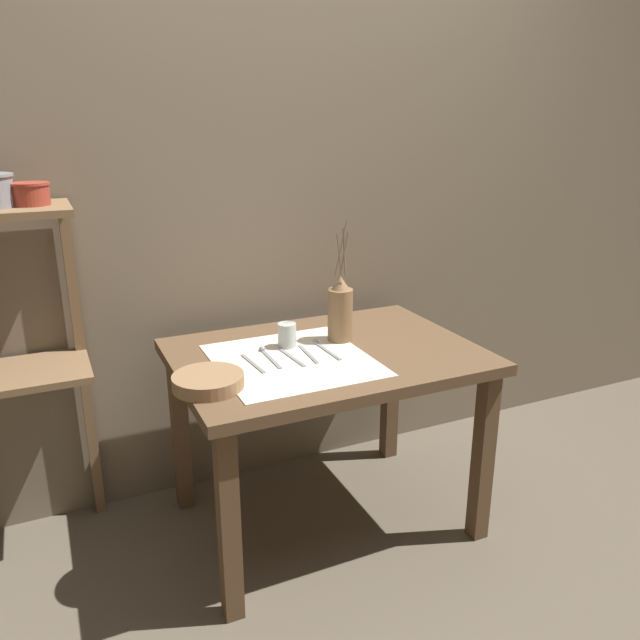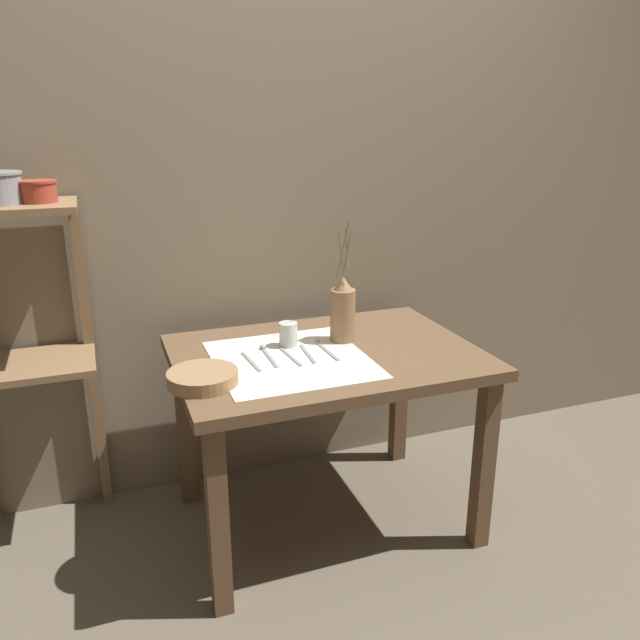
% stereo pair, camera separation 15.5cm
% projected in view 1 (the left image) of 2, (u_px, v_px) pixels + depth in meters
% --- Properties ---
extents(ground_plane, '(12.00, 12.00, 0.00)m').
position_uv_depth(ground_plane, '(325.00, 519.00, 2.43)').
color(ground_plane, brown).
extents(stone_wall_back, '(7.00, 0.06, 2.40)m').
position_uv_depth(stone_wall_back, '(274.00, 194.00, 2.49)').
color(stone_wall_back, '#7A6B56').
rests_on(stone_wall_back, ground_plane).
extents(wooden_table, '(1.07, 0.77, 0.70)m').
position_uv_depth(wooden_table, '(326.00, 377.00, 2.25)').
color(wooden_table, brown).
rests_on(wooden_table, ground_plane).
extents(wooden_shelf_unit, '(0.45, 0.31, 1.23)m').
position_uv_depth(wooden_shelf_unit, '(11.00, 324.00, 2.06)').
color(wooden_shelf_unit, brown).
rests_on(wooden_shelf_unit, ground_plane).
extents(linen_cloth, '(0.51, 0.54, 0.00)m').
position_uv_depth(linen_cloth, '(293.00, 360.00, 2.13)').
color(linen_cloth, beige).
rests_on(linen_cloth, wooden_table).
extents(pitcher_with_flowers, '(0.09, 0.09, 0.45)m').
position_uv_depth(pitcher_with_flowers, '(340.00, 311.00, 2.29)').
color(pitcher_with_flowers, olive).
rests_on(pitcher_with_flowers, wooden_table).
extents(wooden_bowl, '(0.22, 0.22, 0.04)m').
position_uv_depth(wooden_bowl, '(208.00, 381.00, 1.91)').
color(wooden_bowl, '#8E6B47').
rests_on(wooden_bowl, wooden_table).
extents(glass_tumbler_near, '(0.07, 0.07, 0.09)m').
position_uv_depth(glass_tumbler_near, '(287.00, 335.00, 2.24)').
color(glass_tumbler_near, '#B7C1BC').
rests_on(glass_tumbler_near, wooden_table).
extents(fork_inner, '(0.03, 0.19, 0.00)m').
position_uv_depth(fork_inner, '(253.00, 363.00, 2.09)').
color(fork_inner, gray).
rests_on(fork_inner, wooden_table).
extents(spoon_outer, '(0.02, 0.20, 0.02)m').
position_uv_depth(spoon_outer, '(266.00, 353.00, 2.18)').
color(spoon_outer, gray).
rests_on(spoon_outer, wooden_table).
extents(knife_center, '(0.03, 0.19, 0.00)m').
position_uv_depth(knife_center, '(292.00, 357.00, 2.15)').
color(knife_center, gray).
rests_on(knife_center, wooden_table).
extents(fork_outer, '(0.02, 0.19, 0.00)m').
position_uv_depth(fork_outer, '(308.00, 354.00, 2.18)').
color(fork_outer, gray).
rests_on(fork_outer, wooden_table).
extents(spoon_inner, '(0.03, 0.20, 0.02)m').
position_uv_depth(spoon_inner, '(320.00, 346.00, 2.25)').
color(spoon_inner, gray).
rests_on(spoon_inner, wooden_table).
extents(metal_pot_small, '(0.12, 0.12, 0.07)m').
position_uv_depth(metal_pot_small, '(30.00, 193.00, 1.94)').
color(metal_pot_small, '#9E3828').
rests_on(metal_pot_small, wooden_shelf_unit).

